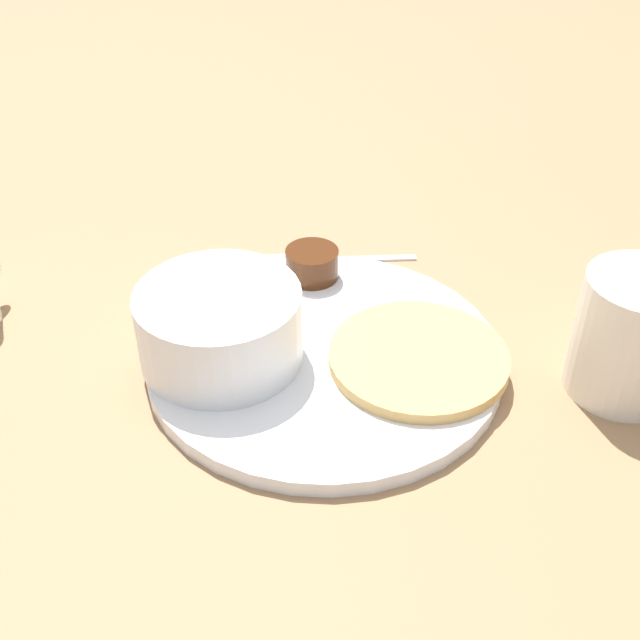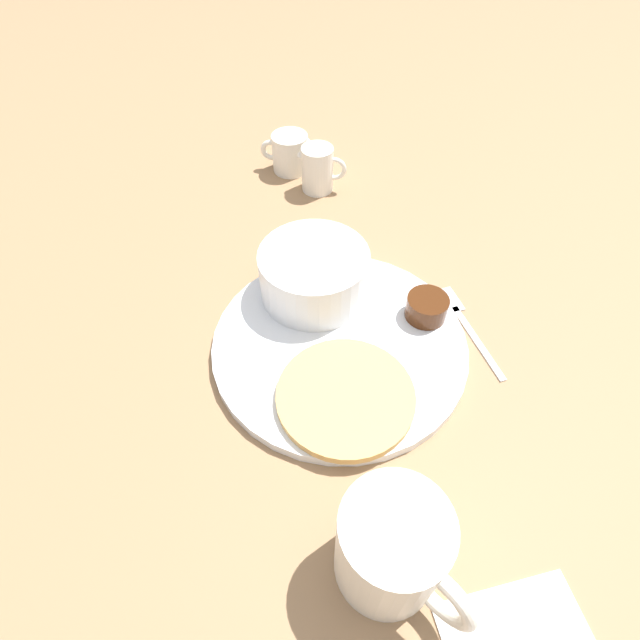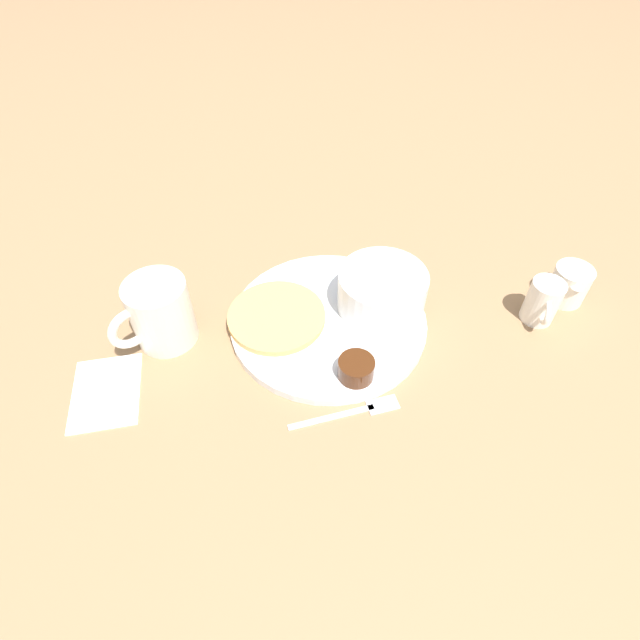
% 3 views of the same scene
% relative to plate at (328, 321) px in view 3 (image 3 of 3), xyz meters
% --- Properties ---
extents(ground_plane, '(4.00, 4.00, 0.00)m').
position_rel_plate_xyz_m(ground_plane, '(0.00, 0.00, -0.01)').
color(ground_plane, '#93704C').
extents(plate, '(0.26, 0.26, 0.01)m').
position_rel_plate_xyz_m(plate, '(0.00, 0.00, 0.00)').
color(plate, white).
rests_on(plate, ground_plane).
extents(pancake_stack, '(0.13, 0.13, 0.01)m').
position_rel_plate_xyz_m(pancake_stack, '(0.03, 0.06, 0.01)').
color(pancake_stack, tan).
rests_on(pancake_stack, plate).
extents(bowl, '(0.12, 0.12, 0.06)m').
position_rel_plate_xyz_m(bowl, '(-0.01, -0.07, 0.04)').
color(bowl, white).
rests_on(bowl, plate).
extents(syrup_cup, '(0.04, 0.04, 0.03)m').
position_rel_plate_xyz_m(syrup_cup, '(-0.10, 0.01, 0.02)').
color(syrup_cup, '#47230F').
rests_on(syrup_cup, plate).
extents(butter_ramekin, '(0.05, 0.05, 0.05)m').
position_rel_plate_xyz_m(butter_ramekin, '(-0.03, -0.09, 0.02)').
color(butter_ramekin, white).
rests_on(butter_ramekin, plate).
extents(coffee_mug, '(0.08, 0.11, 0.09)m').
position_rel_plate_xyz_m(coffee_mug, '(0.07, 0.20, 0.04)').
color(coffee_mug, silver).
rests_on(coffee_mug, ground_plane).
extents(creamer_pitcher_near, '(0.06, 0.05, 0.06)m').
position_rel_plate_xyz_m(creamer_pitcher_near, '(-0.11, -0.26, 0.03)').
color(creamer_pitcher_near, white).
rests_on(creamer_pitcher_near, ground_plane).
extents(creamer_pitcher_far, '(0.07, 0.05, 0.06)m').
position_rel_plate_xyz_m(creamer_pitcher_far, '(-0.10, -0.32, 0.02)').
color(creamer_pitcher_far, white).
rests_on(creamer_pitcher_far, ground_plane).
extents(fork, '(0.04, 0.14, 0.00)m').
position_rel_plate_xyz_m(fork, '(-0.14, 0.03, -0.00)').
color(fork, silver).
rests_on(fork, ground_plane).
extents(napkin, '(0.12, 0.10, 0.00)m').
position_rel_plate_xyz_m(napkin, '(0.02, 0.29, -0.00)').
color(napkin, white).
rests_on(napkin, ground_plane).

